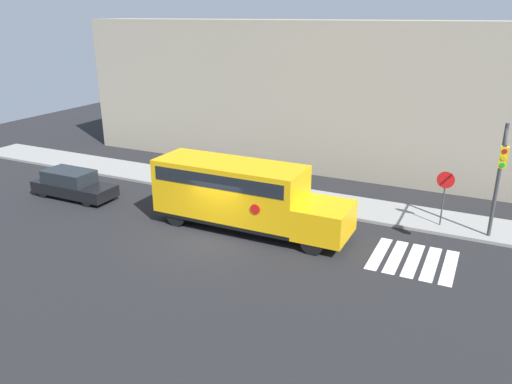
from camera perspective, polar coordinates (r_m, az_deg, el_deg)
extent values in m
plane|color=black|center=(22.39, -5.19, -5.51)|extent=(60.00, 60.00, 0.00)
cube|color=gray|center=(27.68, 1.73, -0.21)|extent=(44.00, 3.00, 0.15)
cube|color=#9E937F|center=(32.43, 6.64, 10.86)|extent=(32.00, 4.00, 9.15)
cube|color=white|center=(21.77, 13.88, -6.82)|extent=(0.50, 3.20, 0.01)
cube|color=white|center=(21.66, 15.69, -7.13)|extent=(0.50, 3.20, 0.01)
cube|color=white|center=(21.58, 17.52, -7.43)|extent=(0.50, 3.20, 0.01)
cube|color=white|center=(21.52, 19.37, -7.73)|extent=(0.50, 3.20, 0.01)
cube|color=white|center=(21.48, 21.23, -8.03)|extent=(0.50, 3.20, 0.01)
cube|color=#EAA80F|center=(23.14, -3.00, 0.19)|extent=(7.03, 2.50, 2.67)
cube|color=#EAA80F|center=(21.66, 7.81, -3.22)|extent=(2.20, 2.50, 1.39)
cube|color=black|center=(23.59, -2.94, -2.69)|extent=(7.03, 2.54, 0.16)
cube|color=black|center=(22.89, -3.03, 2.04)|extent=(6.47, 2.53, 0.64)
cylinder|color=red|center=(21.28, -0.10, -1.97)|extent=(0.44, 0.02, 0.44)
cylinder|color=black|center=(22.89, 8.34, -3.69)|extent=(1.00, 0.30, 1.00)
cylinder|color=black|center=(21.01, 6.50, -5.82)|extent=(1.00, 0.30, 1.00)
cylinder|color=black|center=(25.57, -6.32, -1.03)|extent=(1.00, 0.30, 1.00)
cylinder|color=black|center=(23.91, -9.06, -2.68)|extent=(1.00, 0.30, 1.00)
cube|color=black|center=(28.91, -20.03, 0.39)|extent=(4.78, 1.72, 0.61)
cube|color=#1E2328|center=(28.91, -20.58, 1.68)|extent=(2.68, 1.58, 0.68)
cylinder|color=black|center=(28.40, -16.70, -0.01)|extent=(0.64, 0.22, 0.64)
cylinder|color=black|center=(27.41, -18.74, -0.95)|extent=(0.64, 0.22, 0.64)
cylinder|color=black|center=(30.55, -21.09, 0.87)|extent=(0.64, 0.22, 0.64)
cylinder|color=black|center=(29.64, -23.13, 0.02)|extent=(0.64, 0.22, 0.64)
cylinder|color=#38383A|center=(24.67, 20.55, -1.26)|extent=(0.07, 0.07, 2.42)
cylinder|color=red|center=(24.25, 20.87, 1.29)|extent=(0.79, 0.03, 0.79)
cylinder|color=#38383A|center=(23.89, 25.87, 0.92)|extent=(0.16, 0.16, 5.24)
cylinder|color=#38383A|center=(21.80, 26.69, 5.64)|extent=(0.10, 3.09, 0.10)
cube|color=yellow|center=(20.49, 26.45, 3.58)|extent=(0.28, 0.28, 0.80)
cylinder|color=red|center=(20.29, 26.55, 4.18)|extent=(0.18, 0.02, 0.18)
cylinder|color=#EAB214|center=(20.35, 26.44, 3.48)|extent=(0.18, 0.02, 0.18)
cylinder|color=green|center=(20.41, 26.33, 2.78)|extent=(0.18, 0.02, 0.18)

